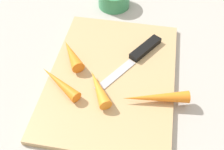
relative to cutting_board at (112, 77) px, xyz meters
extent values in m
plane|color=#ADA8A0|center=(0.00, 0.00, -0.01)|extent=(1.40, 1.40, 0.00)
cube|color=tan|center=(0.00, 0.00, 0.00)|extent=(0.36, 0.26, 0.01)
cube|color=#B7B7BC|center=(0.00, 0.01, 0.01)|extent=(0.10, 0.07, 0.00)
cube|color=black|center=(-0.09, 0.06, 0.01)|extent=(0.09, 0.07, 0.01)
cone|color=orange|center=(0.05, -0.02, 0.02)|extent=(0.09, 0.07, 0.03)
cone|color=orange|center=(-0.03, -0.10, 0.02)|extent=(0.09, 0.07, 0.03)
cone|color=orange|center=(0.05, -0.10, 0.02)|extent=(0.08, 0.10, 0.02)
cone|color=orange|center=(0.05, 0.09, 0.02)|extent=(0.05, 0.13, 0.02)
camera|label=1|loc=(0.39, 0.07, 0.45)|focal=45.52mm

